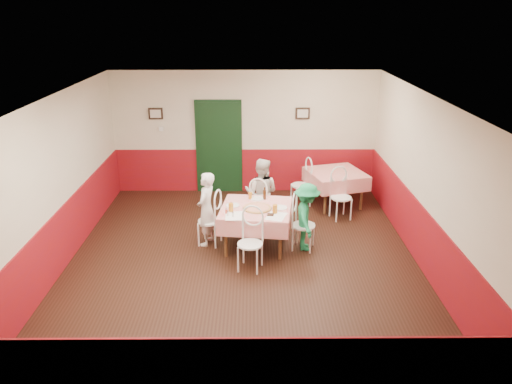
{
  "coord_description": "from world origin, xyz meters",
  "views": [
    {
      "loc": [
        0.17,
        -7.64,
        4.11
      ],
      "look_at": [
        0.23,
        0.55,
        1.05
      ],
      "focal_mm": 35.0,
      "sensor_mm": 36.0,
      "label": 1
    }
  ],
  "objects_px": {
    "chair_far": "(261,206)",
    "diner_right": "(307,217)",
    "chair_second_a": "(301,185)",
    "chair_near": "(250,244)",
    "glass_b": "(275,209)",
    "diner_left": "(206,209)",
    "chair_second_b": "(341,198)",
    "second_table": "(335,189)",
    "chair_right": "(303,225)",
    "beer_bottle": "(265,194)",
    "chair_left": "(210,221)",
    "glass_c": "(250,196)",
    "main_table": "(256,227)",
    "diner_far": "(261,193)",
    "glass_a": "(231,207)",
    "wallet": "(270,215)",
    "pizza": "(257,208)"
  },
  "relations": [
    {
      "from": "chair_far",
      "to": "diner_right",
      "type": "height_order",
      "value": "diner_right"
    },
    {
      "from": "chair_near",
      "to": "diner_far",
      "type": "distance_m",
      "value": 1.77
    },
    {
      "from": "glass_c",
      "to": "wallet",
      "type": "height_order",
      "value": "glass_c"
    },
    {
      "from": "chair_left",
      "to": "diner_right",
      "type": "height_order",
      "value": "diner_right"
    },
    {
      "from": "chair_far",
      "to": "diner_right",
      "type": "bearing_deg",
      "value": 148.38
    },
    {
      "from": "chair_near",
      "to": "chair_second_a",
      "type": "distance_m",
      "value": 3.06
    },
    {
      "from": "chair_second_b",
      "to": "diner_left",
      "type": "xyz_separation_m",
      "value": [
        -2.64,
        -1.15,
        0.23
      ]
    },
    {
      "from": "chair_far",
      "to": "diner_left",
      "type": "distance_m",
      "value": 1.26
    },
    {
      "from": "second_table",
      "to": "diner_far",
      "type": "height_order",
      "value": "diner_far"
    },
    {
      "from": "chair_left",
      "to": "chair_near",
      "type": "bearing_deg",
      "value": 53.62
    },
    {
      "from": "chair_right",
      "to": "glass_c",
      "type": "xyz_separation_m",
      "value": [
        -0.95,
        0.52,
        0.37
      ]
    },
    {
      "from": "wallet",
      "to": "chair_right",
      "type": "bearing_deg",
      "value": 30.42
    },
    {
      "from": "chair_second_a",
      "to": "chair_right",
      "type": "bearing_deg",
      "value": -20.39
    },
    {
      "from": "main_table",
      "to": "chair_far",
      "type": "xyz_separation_m",
      "value": [
        0.1,
        0.84,
        0.08
      ]
    },
    {
      "from": "chair_second_a",
      "to": "second_table",
      "type": "bearing_deg",
      "value": 73.65
    },
    {
      "from": "main_table",
      "to": "chair_far",
      "type": "distance_m",
      "value": 0.85
    },
    {
      "from": "chair_near",
      "to": "glass_c",
      "type": "relative_size",
      "value": 7.12
    },
    {
      "from": "chair_second_a",
      "to": "chair_second_b",
      "type": "xyz_separation_m",
      "value": [
        0.75,
        -0.75,
        0.0
      ]
    },
    {
      "from": "glass_b",
      "to": "diner_left",
      "type": "bearing_deg",
      "value": 162.87
    },
    {
      "from": "chair_second_b",
      "to": "beer_bottle",
      "type": "relative_size",
      "value": 4.3
    },
    {
      "from": "chair_near",
      "to": "diner_left",
      "type": "distance_m",
      "value": 1.26
    },
    {
      "from": "main_table",
      "to": "glass_a",
      "type": "xyz_separation_m",
      "value": [
        -0.44,
        -0.19,
        0.46
      ]
    },
    {
      "from": "main_table",
      "to": "beer_bottle",
      "type": "relative_size",
      "value": 5.83
    },
    {
      "from": "chair_near",
      "to": "glass_b",
      "type": "xyz_separation_m",
      "value": [
        0.43,
        0.58,
        0.39
      ]
    },
    {
      "from": "chair_near",
      "to": "glass_b",
      "type": "height_order",
      "value": "glass_b"
    },
    {
      "from": "wallet",
      "to": "diner_left",
      "type": "distance_m",
      "value": 1.24
    },
    {
      "from": "second_table",
      "to": "chair_right",
      "type": "height_order",
      "value": "chair_right"
    },
    {
      "from": "chair_left",
      "to": "glass_c",
      "type": "bearing_deg",
      "value": 128.36
    },
    {
      "from": "chair_right",
      "to": "wallet",
      "type": "distance_m",
      "value": 0.73
    },
    {
      "from": "diner_left",
      "to": "beer_bottle",
      "type": "bearing_deg",
      "value": 122.26
    },
    {
      "from": "chair_second_b",
      "to": "pizza",
      "type": "xyz_separation_m",
      "value": [
        -1.72,
        -1.33,
        0.33
      ]
    },
    {
      "from": "chair_near",
      "to": "glass_a",
      "type": "bearing_deg",
      "value": 132.09
    },
    {
      "from": "second_table",
      "to": "chair_far",
      "type": "distance_m",
      "value": 2.01
    },
    {
      "from": "chair_far",
      "to": "chair_second_a",
      "type": "bearing_deg",
      "value": -108.59
    },
    {
      "from": "beer_bottle",
      "to": "glass_a",
      "type": "bearing_deg",
      "value": -135.91
    },
    {
      "from": "glass_b",
      "to": "main_table",
      "type": "bearing_deg",
      "value": 140.66
    },
    {
      "from": "chair_far",
      "to": "main_table",
      "type": "bearing_deg",
      "value": 101.74
    },
    {
      "from": "main_table",
      "to": "glass_a",
      "type": "height_order",
      "value": "glass_a"
    },
    {
      "from": "chair_near",
      "to": "glass_b",
      "type": "bearing_deg",
      "value": 68.8
    },
    {
      "from": "pizza",
      "to": "chair_left",
      "type": "bearing_deg",
      "value": 168.84
    },
    {
      "from": "wallet",
      "to": "diner_right",
      "type": "distance_m",
      "value": 0.71
    },
    {
      "from": "main_table",
      "to": "chair_far",
      "type": "bearing_deg",
      "value": 83.01
    },
    {
      "from": "glass_c",
      "to": "diner_right",
      "type": "relative_size",
      "value": 0.1
    },
    {
      "from": "chair_near",
      "to": "chair_left",
      "type": "bearing_deg",
      "value": 143.3
    },
    {
      "from": "chair_near",
      "to": "glass_a",
      "type": "distance_m",
      "value": 0.83
    },
    {
      "from": "main_table",
      "to": "beer_bottle",
      "type": "distance_m",
      "value": 0.65
    },
    {
      "from": "diner_far",
      "to": "glass_c",
      "type": "bearing_deg",
      "value": 81.57
    },
    {
      "from": "chair_far",
      "to": "beer_bottle",
      "type": "xyz_separation_m",
      "value": [
        0.06,
        -0.45,
        0.41
      ]
    },
    {
      "from": "glass_b",
      "to": "glass_a",
      "type": "bearing_deg",
      "value": 173.96
    },
    {
      "from": "chair_near",
      "to": "diner_far",
      "type": "xyz_separation_m",
      "value": [
        0.21,
        1.74,
        0.25
      ]
    }
  ]
}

